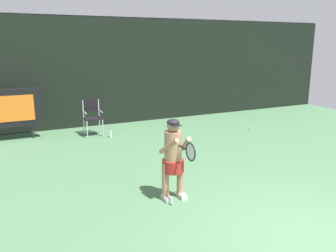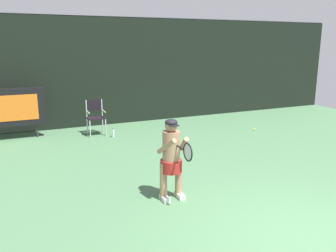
% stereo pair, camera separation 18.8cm
% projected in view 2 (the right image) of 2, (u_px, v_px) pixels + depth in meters
% --- Properties ---
extents(ground, '(18.00, 22.00, 0.03)m').
position_uv_depth(ground, '(321.00, 251.00, 4.73)').
color(ground, '#4C7850').
extents(backdrop_screen, '(18.00, 0.12, 3.66)m').
position_uv_depth(backdrop_screen, '(126.00, 71.00, 12.02)').
color(backdrop_screen, black).
rests_on(backdrop_screen, ground).
extents(scoreboard, '(2.20, 0.21, 1.50)m').
position_uv_depth(scoreboard, '(4.00, 108.00, 9.91)').
color(scoreboard, black).
rests_on(scoreboard, ground).
extents(umpire_chair, '(0.52, 0.44, 1.08)m').
position_uv_depth(umpire_chair, '(95.00, 115.00, 10.61)').
color(umpire_chair, '#B7B7BC').
rests_on(umpire_chair, ground).
extents(water_bottle, '(0.07, 0.07, 0.27)m').
position_uv_depth(water_bottle, '(113.00, 133.00, 10.43)').
color(water_bottle, silver).
rests_on(water_bottle, ground).
extents(tennis_player, '(0.53, 0.60, 1.48)m').
position_uv_depth(tennis_player, '(171.00, 156.00, 6.12)').
color(tennis_player, white).
rests_on(tennis_player, ground).
extents(tennis_racket, '(0.03, 0.60, 0.31)m').
position_uv_depth(tennis_racket, '(187.00, 152.00, 5.62)').
color(tennis_racket, black).
extents(tennis_ball_loose, '(0.07, 0.07, 0.07)m').
position_uv_depth(tennis_ball_loose, '(254.00, 129.00, 11.26)').
color(tennis_ball_loose, '#CCDB3D').
rests_on(tennis_ball_loose, ground).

